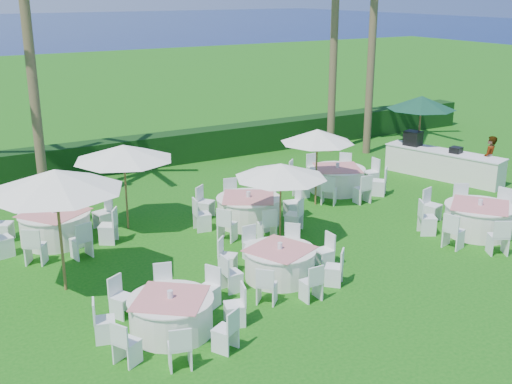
% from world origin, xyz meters
% --- Properties ---
extents(ground, '(120.00, 120.00, 0.00)m').
position_xyz_m(ground, '(0.00, 0.00, 0.00)').
color(ground, '#12590F').
rests_on(ground, ground).
extents(hedge, '(34.00, 1.00, 1.20)m').
position_xyz_m(hedge, '(0.00, 12.00, 0.60)').
color(hedge, black).
rests_on(hedge, ground).
extents(banquet_table_a, '(3.04, 3.04, 0.93)m').
position_xyz_m(banquet_table_a, '(-3.54, -0.34, 0.41)').
color(banquet_table_a, white).
rests_on(banquet_table_a, ground).
extents(banquet_table_b, '(3.03, 3.03, 0.93)m').
position_xyz_m(banquet_table_b, '(-0.27, 0.71, 0.40)').
color(banquet_table_b, white).
rests_on(banquet_table_b, ground).
extents(banquet_table_c, '(3.40, 3.40, 1.02)m').
position_xyz_m(banquet_table_c, '(6.22, 0.36, 0.45)').
color(banquet_table_c, white).
rests_on(banquet_table_c, ground).
extents(banquet_table_d, '(3.42, 3.42, 1.02)m').
position_xyz_m(banquet_table_d, '(-4.37, 5.81, 0.45)').
color(banquet_table_d, white).
rests_on(banquet_table_d, ground).
extents(banquet_table_e, '(3.35, 3.35, 1.00)m').
position_xyz_m(banquet_table_e, '(0.94, 4.37, 0.44)').
color(banquet_table_e, white).
rests_on(banquet_table_e, ground).
extents(banquet_table_f, '(3.35, 3.35, 1.01)m').
position_xyz_m(banquet_table_f, '(5.17, 5.62, 0.44)').
color(banquet_table_f, white).
rests_on(banquet_table_f, ground).
extents(umbrella_a, '(3.05, 3.05, 2.91)m').
position_xyz_m(umbrella_a, '(-4.92, 2.70, 2.66)').
color(umbrella_a, brown).
rests_on(umbrella_a, ground).
extents(umbrella_b, '(2.52, 2.52, 2.26)m').
position_xyz_m(umbrella_b, '(0.95, 2.63, 2.07)').
color(umbrella_b, brown).
rests_on(umbrella_b, ground).
extents(umbrella_c, '(2.86, 2.86, 2.51)m').
position_xyz_m(umbrella_c, '(-2.30, 5.80, 2.29)').
color(umbrella_c, brown).
rests_on(umbrella_c, ground).
extents(umbrella_d, '(2.35, 2.35, 2.49)m').
position_xyz_m(umbrella_d, '(3.69, 4.81, 2.27)').
color(umbrella_d, brown).
rests_on(umbrella_d, ground).
extents(umbrella_green, '(2.60, 2.60, 2.85)m').
position_xyz_m(umbrella_green, '(9.57, 6.33, 2.60)').
color(umbrella_green, brown).
rests_on(umbrella_green, ground).
extents(buffet_table, '(2.21, 4.50, 1.57)m').
position_xyz_m(buffet_table, '(9.51, 4.99, 0.55)').
color(buffet_table, white).
rests_on(buffet_table, ground).
extents(staff_person, '(0.74, 0.63, 1.73)m').
position_xyz_m(staff_person, '(10.41, 3.65, 0.87)').
color(staff_person, gray).
rests_on(staff_person, ground).
extents(palm_b, '(4.28, 4.35, 7.67)m').
position_xyz_m(palm_b, '(-3.78, 9.80, 4.28)').
color(palm_b, brown).
rests_on(palm_b, ground).
extents(palm_d, '(4.21, 4.39, 9.09)m').
position_xyz_m(palm_d, '(8.42, 10.39, 5.00)').
color(palm_d, brown).
rests_on(palm_d, ground).
extents(palm_e, '(4.34, 4.30, 9.08)m').
position_xyz_m(palm_e, '(9.55, 9.33, 5.00)').
color(palm_e, brown).
rests_on(palm_e, ground).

